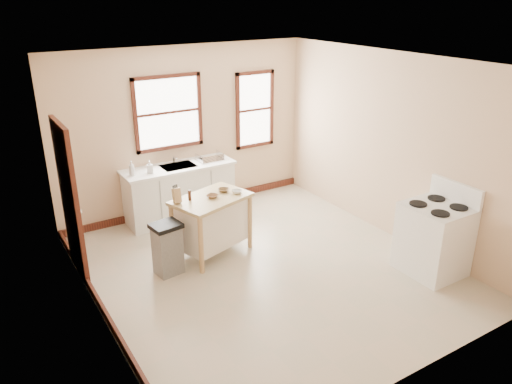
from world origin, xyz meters
TOP-DOWN VIEW (x-y plane):
  - floor at (0.00, 0.00)m, footprint 5.00×5.00m
  - ceiling at (0.00, 0.00)m, footprint 5.00×5.00m
  - wall_back at (0.00, 2.50)m, footprint 4.50×0.04m
  - wall_left at (-2.25, 0.00)m, footprint 0.04×5.00m
  - wall_right at (2.25, 0.00)m, footprint 0.04×5.00m
  - window_main at (-0.30, 2.48)m, footprint 1.17×0.06m
  - window_side at (1.35, 2.48)m, footprint 0.77×0.06m
  - door_left at (-2.21, 1.30)m, footprint 0.06×0.90m
  - baseboard_back at (0.00, 2.47)m, footprint 4.50×0.04m
  - baseboard_left at (-2.22, 0.00)m, footprint 0.04×5.00m
  - sink_counter at (-0.30, 2.20)m, footprint 1.86×0.62m
  - faucet at (-0.30, 2.38)m, footprint 0.03×0.03m
  - soap_bottle_a at (-1.09, 2.15)m, footprint 0.10×0.10m
  - soap_bottle_b at (-0.81, 2.12)m, footprint 0.11×0.12m
  - dish_rack at (0.27, 2.18)m, footprint 0.51×0.46m
  - kitchen_island at (-0.42, 0.79)m, footprint 1.23×0.97m
  - knife_block at (-0.90, 0.87)m, footprint 0.11×0.11m
  - pepper_grinder at (-0.71, 0.86)m, footprint 0.05×0.05m
  - bowl_a at (-0.40, 0.78)m, footprint 0.22×0.22m
  - bowl_b at (-0.16, 0.89)m, footprint 0.23×0.23m
  - bowl_c at (-0.03, 0.73)m, footprint 0.20×0.20m
  - trash_bin at (-1.18, 0.61)m, footprint 0.42×0.37m
  - gas_stove at (1.88, -1.23)m, footprint 0.78×0.79m

SIDE VIEW (x-z plane):
  - floor at x=0.00m, z-range 0.00..0.00m
  - baseboard_back at x=0.00m, z-range 0.00..0.12m
  - baseboard_left at x=-2.22m, z-range 0.00..0.12m
  - trash_bin at x=-1.18m, z-range 0.00..0.74m
  - kitchen_island at x=-0.42m, z-range 0.00..0.88m
  - sink_counter at x=-0.30m, z-range 0.00..0.92m
  - gas_stove at x=1.88m, z-range 0.00..1.24m
  - bowl_a at x=-0.40m, z-range 0.88..0.92m
  - bowl_b at x=-0.16m, z-range 0.88..0.92m
  - bowl_c at x=-0.03m, z-range 0.88..0.93m
  - pepper_grinder at x=-0.71m, z-range 0.88..1.03m
  - dish_rack at x=0.27m, z-range 0.92..1.03m
  - knife_block at x=-0.90m, z-range 0.88..1.08m
  - soap_bottle_b at x=-0.81m, z-range 0.92..1.12m
  - faucet at x=-0.30m, z-range 0.92..1.14m
  - soap_bottle_a at x=-1.09m, z-range 0.92..1.15m
  - door_left at x=-2.21m, z-range 0.00..2.10m
  - wall_back at x=0.00m, z-range 0.00..2.80m
  - wall_left at x=-2.25m, z-range 0.00..2.80m
  - wall_right at x=2.25m, z-range 0.00..2.80m
  - window_side at x=1.35m, z-range 0.92..2.29m
  - window_main at x=-0.30m, z-range 1.14..2.36m
  - ceiling at x=0.00m, z-range 2.80..2.80m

